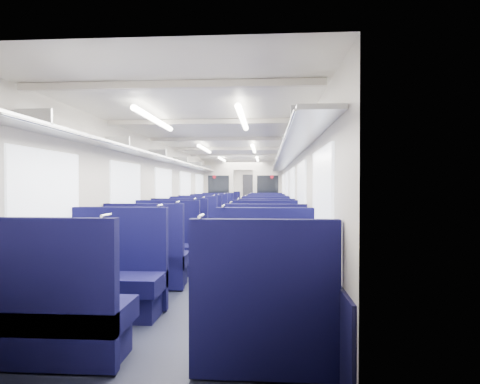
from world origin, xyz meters
The scene contains 37 objects.
floor centered at (0.00, 0.00, 0.00)m, with size 2.80×18.00×0.01m, color black.
ceiling centered at (0.00, 0.00, 2.35)m, with size 2.80×18.00×0.01m, color silver.
wall_left centered at (-1.40, 0.00, 1.18)m, with size 0.02×18.00×2.35m, color beige.
dado_left centered at (-1.39, 0.00, 0.35)m, with size 0.03×17.90×0.70m, color #100F34.
wall_right centered at (1.40, 0.00, 1.18)m, with size 0.02×18.00×2.35m, color beige.
dado_right centered at (1.39, 0.00, 0.35)m, with size 0.03×17.90×0.70m, color #100F34.
wall_far centered at (0.00, 9.00, 1.18)m, with size 2.80×0.02×2.35m, color beige.
luggage_rack_left centered at (-1.21, 0.00, 1.97)m, with size 0.36×17.40×0.18m.
luggage_rack_right centered at (1.21, 0.00, 1.97)m, with size 0.36×17.40×0.18m.
windows centered at (0.00, -0.46, 1.42)m, with size 2.78×15.60×0.75m.
ceiling_fittings centered at (0.00, -0.26, 2.29)m, with size 2.70×16.06×0.11m.
end_door centered at (0.00, 8.94, 1.00)m, with size 0.75×0.06×2.00m, color black.
bulkhead centered at (0.00, 2.79, 1.23)m, with size 2.80×0.10×2.35m.
seat_0 centered at (-0.83, -8.33, 0.38)m, with size 1.10×0.61×1.22m.
seat_1 centered at (0.83, -8.35, 0.38)m, with size 1.10×0.61×1.22m.
seat_2 centered at (-0.83, -7.12, 0.38)m, with size 1.10×0.61×1.22m.
seat_3 centered at (0.83, -7.12, 0.38)m, with size 1.10×0.61×1.22m.
seat_4 centered at (-0.83, -5.92, 0.38)m, with size 1.10×0.61×1.22m.
seat_5 centered at (0.83, -5.93, 0.38)m, with size 1.10×0.61×1.22m.
seat_6 centered at (-0.83, -4.92, 0.38)m, with size 1.10×0.61×1.22m.
seat_7 centered at (0.83, -4.81, 0.38)m, with size 1.10×0.61×1.22m.
seat_8 centered at (-0.83, -3.68, 0.38)m, with size 1.10×0.61×1.22m.
seat_9 centered at (0.83, -3.68, 0.38)m, with size 1.10×0.61×1.22m.
seat_10 centered at (-0.83, -2.57, 0.38)m, with size 1.10×0.61×1.22m.
seat_11 centered at (0.83, -2.50, 0.38)m, with size 1.10×0.61×1.22m.
seat_12 centered at (-0.83, -1.29, 0.38)m, with size 1.10×0.61×1.22m.
seat_13 centered at (0.83, -1.49, 0.38)m, with size 1.10×0.61×1.22m.
seat_14 centered at (-0.83, -0.14, 0.38)m, with size 1.10×0.61×1.22m.
seat_15 centered at (0.83, -0.28, 0.38)m, with size 1.10×0.61×1.22m.
seat_16 centered at (-0.83, 0.95, 0.38)m, with size 1.10×0.61×1.22m.
seat_17 centered at (0.83, 0.85, 0.38)m, with size 1.10×0.61×1.22m.
seat_18 centered at (-0.83, 1.98, 0.38)m, with size 1.10×0.61×1.22m.
seat_19 centered at (0.83, 2.07, 0.38)m, with size 1.10×0.61×1.22m.
seat_20 centered at (-0.83, 4.15, 0.38)m, with size 1.10×0.61×1.22m.
seat_21 centered at (0.83, 4.11, 0.38)m, with size 1.10×0.61×1.22m.
seat_22 centered at (-0.83, 5.22, 0.38)m, with size 1.10×0.61×1.22m.
seat_23 centered at (0.83, 5.35, 0.38)m, with size 1.10×0.61×1.22m.
Camera 1 is at (0.85, -11.42, 1.44)m, focal length 29.91 mm.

